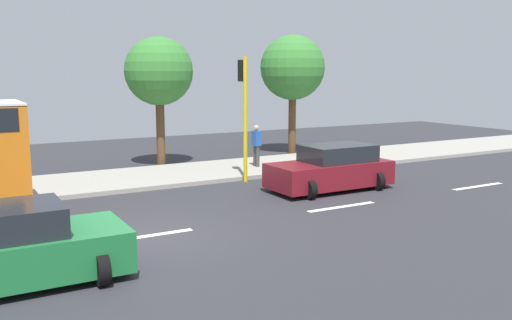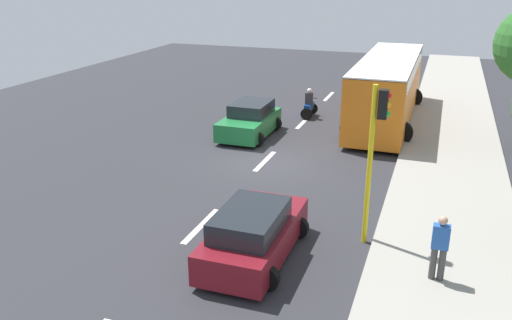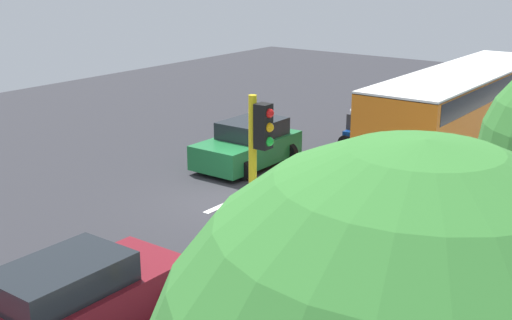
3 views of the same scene
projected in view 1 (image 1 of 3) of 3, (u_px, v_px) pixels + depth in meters
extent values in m
cube|color=#2D2D33|center=(146.00, 239.00, 13.35)|extent=(40.00, 60.00, 0.10)
cube|color=#9E998E|center=(81.00, 184.00, 19.34)|extent=(4.00, 60.00, 0.15)
cube|color=white|center=(478.00, 186.00, 19.21)|extent=(0.20, 2.40, 0.01)
cube|color=white|center=(342.00, 207.00, 16.27)|extent=(0.20, 2.40, 0.01)
cube|color=white|center=(146.00, 236.00, 13.34)|extent=(0.20, 2.40, 0.01)
cube|color=#1E7238|center=(21.00, 255.00, 10.28)|extent=(1.87, 3.87, 0.80)
cube|color=#1E2328|center=(0.00, 222.00, 10.03)|extent=(1.57, 2.17, 0.56)
cylinder|color=black|center=(82.00, 245.00, 11.66)|extent=(0.64, 0.22, 0.64)
cylinder|color=black|center=(102.00, 269.00, 10.24)|extent=(0.64, 0.22, 0.64)
cube|color=maroon|center=(329.00, 174.00, 18.56)|extent=(1.81, 4.22, 0.80)
cube|color=#1E2328|center=(338.00, 153.00, 18.62)|extent=(1.52, 2.36, 0.56)
cylinder|color=black|center=(309.00, 189.00, 17.23)|extent=(0.64, 0.22, 0.64)
cylinder|color=black|center=(282.00, 181.00, 18.60)|extent=(0.64, 0.22, 0.64)
cylinder|color=black|center=(377.00, 181.00, 18.59)|extent=(0.64, 0.22, 0.64)
cylinder|color=black|center=(347.00, 173.00, 19.96)|extent=(0.64, 0.22, 0.64)
cylinder|color=#3F3F3F|center=(258.00, 156.00, 22.32)|extent=(0.16, 0.16, 0.85)
cylinder|color=#3F3F3F|center=(255.00, 156.00, 22.49)|extent=(0.16, 0.16, 0.85)
cube|color=#2659B2|center=(256.00, 138.00, 22.29)|extent=(0.40, 0.24, 0.60)
sphere|color=tan|center=(256.00, 128.00, 22.23)|extent=(0.22, 0.22, 0.22)
cylinder|color=yellow|center=(245.00, 120.00, 19.68)|extent=(0.14, 0.14, 4.50)
cube|color=black|center=(242.00, 71.00, 19.59)|extent=(0.24, 0.24, 0.76)
sphere|color=red|center=(241.00, 64.00, 19.66)|extent=(0.16, 0.16, 0.16)
sphere|color=#F2A50C|center=(241.00, 71.00, 19.69)|extent=(0.16, 0.16, 0.16)
sphere|color=green|center=(241.00, 77.00, 19.73)|extent=(0.16, 0.16, 0.16)
cylinder|color=brown|center=(292.00, 122.00, 26.92)|extent=(0.36, 0.36, 3.09)
sphere|color=#387F33|center=(293.00, 67.00, 26.51)|extent=(3.13, 3.13, 3.13)
cylinder|color=brown|center=(161.00, 131.00, 23.17)|extent=(0.36, 0.36, 3.00)
sphere|color=#387F33|center=(159.00, 71.00, 22.78)|extent=(2.84, 2.84, 2.84)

